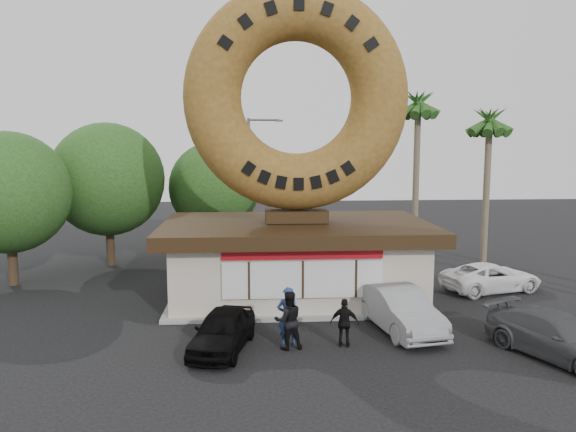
{
  "coord_description": "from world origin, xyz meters",
  "views": [
    {
      "loc": [
        -1.9,
        -17.36,
        6.68
      ],
      "look_at": [
        -0.48,
        4.0,
        3.81
      ],
      "focal_mm": 35.0,
      "sensor_mm": 36.0,
      "label": 1
    }
  ],
  "objects_px": {
    "donut_shop": "(296,257)",
    "person_center": "(288,320)",
    "person_right": "(345,323)",
    "car_grey": "(558,337)",
    "car_black": "(223,330)",
    "car_white": "(491,277)",
    "street_lamp": "(251,178)",
    "person_left": "(288,316)",
    "car_silver": "(400,310)",
    "giant_donut": "(296,98)"
  },
  "relations": [
    {
      "from": "car_grey",
      "to": "car_white",
      "type": "xyz_separation_m",
      "value": [
        1.27,
        7.74,
        -0.05
      ]
    },
    {
      "from": "car_grey",
      "to": "car_silver",
      "type": "bearing_deg",
      "value": 120.78
    },
    {
      "from": "donut_shop",
      "to": "car_white",
      "type": "relative_size",
      "value": 2.48
    },
    {
      "from": "person_left",
      "to": "person_center",
      "type": "distance_m",
      "value": 0.37
    },
    {
      "from": "street_lamp",
      "to": "car_grey",
      "type": "bearing_deg",
      "value": -61.48
    },
    {
      "from": "car_black",
      "to": "car_grey",
      "type": "height_order",
      "value": "car_grey"
    },
    {
      "from": "car_silver",
      "to": "car_grey",
      "type": "height_order",
      "value": "car_silver"
    },
    {
      "from": "person_center",
      "to": "car_silver",
      "type": "distance_m",
      "value": 4.34
    },
    {
      "from": "car_black",
      "to": "car_silver",
      "type": "xyz_separation_m",
      "value": [
        6.17,
        1.47,
        0.11
      ]
    },
    {
      "from": "car_black",
      "to": "car_white",
      "type": "height_order",
      "value": "car_black"
    },
    {
      "from": "person_center",
      "to": "person_right",
      "type": "distance_m",
      "value": 1.86
    },
    {
      "from": "donut_shop",
      "to": "street_lamp",
      "type": "relative_size",
      "value": 1.4
    },
    {
      "from": "giant_donut",
      "to": "person_right",
      "type": "height_order",
      "value": "giant_donut"
    },
    {
      "from": "donut_shop",
      "to": "street_lamp",
      "type": "height_order",
      "value": "street_lamp"
    },
    {
      "from": "giant_donut",
      "to": "person_center",
      "type": "height_order",
      "value": "giant_donut"
    },
    {
      "from": "giant_donut",
      "to": "person_left",
      "type": "height_order",
      "value": "giant_donut"
    },
    {
      "from": "person_left",
      "to": "car_white",
      "type": "relative_size",
      "value": 0.43
    },
    {
      "from": "person_right",
      "to": "street_lamp",
      "type": "bearing_deg",
      "value": -64.38
    },
    {
      "from": "donut_shop",
      "to": "person_right",
      "type": "xyz_separation_m",
      "value": [
        1.11,
        -5.88,
        -0.97
      ]
    },
    {
      "from": "person_center",
      "to": "car_grey",
      "type": "distance_m",
      "value": 8.38
    },
    {
      "from": "street_lamp",
      "to": "person_left",
      "type": "relative_size",
      "value": 4.1
    },
    {
      "from": "street_lamp",
      "to": "car_white",
      "type": "relative_size",
      "value": 1.77
    },
    {
      "from": "car_silver",
      "to": "car_black",
      "type": "bearing_deg",
      "value": -177.1
    },
    {
      "from": "person_right",
      "to": "car_silver",
      "type": "distance_m",
      "value": 2.63
    },
    {
      "from": "person_center",
      "to": "person_right",
      "type": "relative_size",
      "value": 1.19
    },
    {
      "from": "person_right",
      "to": "donut_shop",
      "type": "bearing_deg",
      "value": -64.24
    },
    {
      "from": "person_left",
      "to": "car_white",
      "type": "xyz_separation_m",
      "value": [
        9.54,
        6.07,
        -0.35
      ]
    },
    {
      "from": "street_lamp",
      "to": "car_silver",
      "type": "height_order",
      "value": "street_lamp"
    },
    {
      "from": "giant_donut",
      "to": "car_grey",
      "type": "height_order",
      "value": "giant_donut"
    },
    {
      "from": "person_right",
      "to": "car_black",
      "type": "height_order",
      "value": "person_right"
    },
    {
      "from": "donut_shop",
      "to": "person_center",
      "type": "xyz_separation_m",
      "value": [
        -0.73,
        -5.96,
        -0.81
      ]
    },
    {
      "from": "person_center",
      "to": "giant_donut",
      "type": "bearing_deg",
      "value": -106.96
    },
    {
      "from": "person_right",
      "to": "car_grey",
      "type": "distance_m",
      "value": 6.57
    },
    {
      "from": "car_black",
      "to": "car_white",
      "type": "xyz_separation_m",
      "value": [
        11.65,
        6.39,
        -0.02
      ]
    },
    {
      "from": "car_grey",
      "to": "person_right",
      "type": "bearing_deg",
      "value": 142.4
    },
    {
      "from": "person_right",
      "to": "car_white",
      "type": "relative_size",
      "value": 0.35
    },
    {
      "from": "giant_donut",
      "to": "person_center",
      "type": "bearing_deg",
      "value": -97.0
    },
    {
      "from": "car_white",
      "to": "donut_shop",
      "type": "bearing_deg",
      "value": 78.32
    },
    {
      "from": "car_black",
      "to": "car_white",
      "type": "bearing_deg",
      "value": 41.98
    },
    {
      "from": "giant_donut",
      "to": "car_white",
      "type": "distance_m",
      "value": 11.77
    },
    {
      "from": "person_center",
      "to": "car_black",
      "type": "height_order",
      "value": "person_center"
    },
    {
      "from": "street_lamp",
      "to": "person_left",
      "type": "bearing_deg",
      "value": -85.88
    },
    {
      "from": "street_lamp",
      "to": "car_silver",
      "type": "bearing_deg",
      "value": -70.3
    },
    {
      "from": "donut_shop",
      "to": "car_black",
      "type": "height_order",
      "value": "donut_shop"
    },
    {
      "from": "giant_donut",
      "to": "car_white",
      "type": "height_order",
      "value": "giant_donut"
    },
    {
      "from": "person_center",
      "to": "car_grey",
      "type": "height_order",
      "value": "person_center"
    },
    {
      "from": "giant_donut",
      "to": "person_right",
      "type": "relative_size",
      "value": 5.77
    },
    {
      "from": "person_center",
      "to": "car_black",
      "type": "xyz_separation_m",
      "value": [
        -2.11,
        0.05,
        -0.3
      ]
    },
    {
      "from": "person_left",
      "to": "car_silver",
      "type": "xyz_separation_m",
      "value": [
        4.05,
        1.15,
        -0.22
      ]
    },
    {
      "from": "street_lamp",
      "to": "person_center",
      "type": "height_order",
      "value": "street_lamp"
    }
  ]
}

